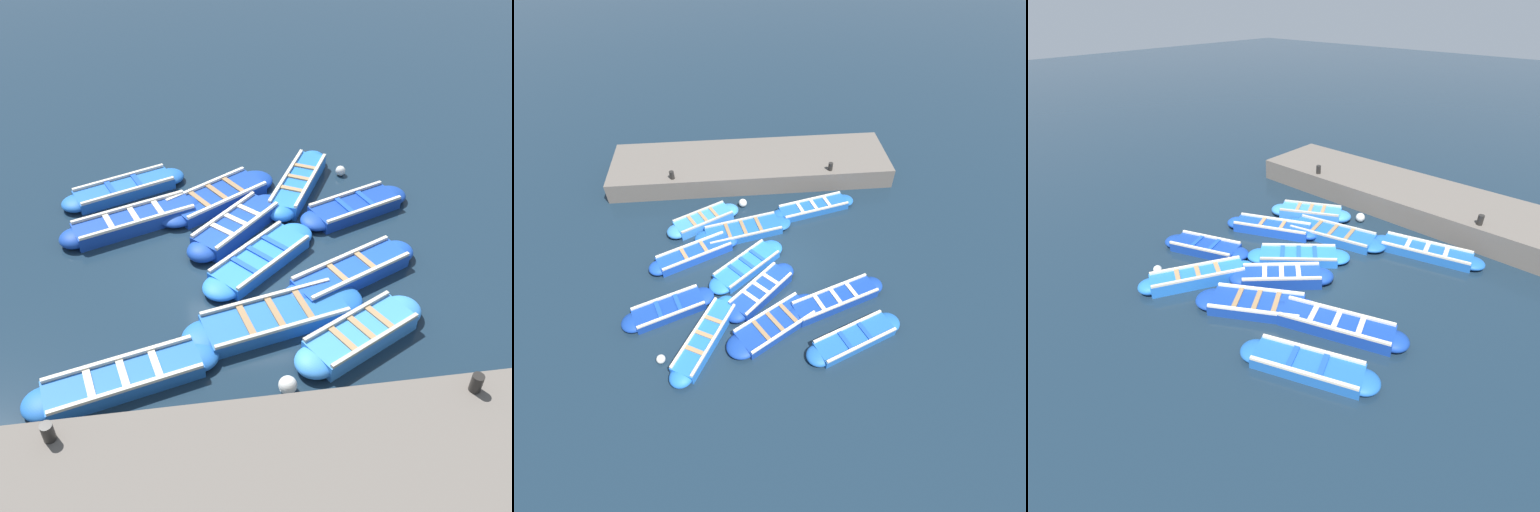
# 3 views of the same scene
# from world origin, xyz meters

# --- Properties ---
(ground_plane) EXTENTS (120.00, 120.00, 0.00)m
(ground_plane) POSITION_xyz_m (0.00, 0.00, 0.00)
(ground_plane) COLOR #162838
(boat_mid_row) EXTENTS (2.15, 3.52, 0.41)m
(boat_mid_row) POSITION_xyz_m (-1.10, -2.45, 0.18)
(boat_mid_row) COLOR #1947B7
(boat_mid_row) RESTS_ON ground
(boat_bow_out) EXTENTS (1.90, 3.23, 0.38)m
(boat_bow_out) POSITION_xyz_m (1.39, -3.21, 0.16)
(boat_bow_out) COLOR navy
(boat_bow_out) RESTS_ON ground
(boat_centre) EXTENTS (1.98, 3.77, 0.42)m
(boat_centre) POSITION_xyz_m (1.54, 2.37, 0.18)
(boat_centre) COLOR navy
(boat_centre) RESTS_ON ground
(boat_tucked) EXTENTS (3.45, 2.30, 0.44)m
(boat_tucked) POSITION_xyz_m (2.65, -1.98, 0.19)
(boat_tucked) COLOR blue
(boat_tucked) RESTS_ON ground
(boat_stern_in) EXTENTS (1.84, 4.07, 0.37)m
(boat_stern_in) POSITION_xyz_m (-2.24, -0.55, 0.16)
(boat_stern_in) COLOR #1E59AD
(boat_stern_in) RESTS_ON ground
(boat_drifting) EXTENTS (1.97, 3.44, 0.36)m
(boat_drifting) POSITION_xyz_m (3.07, 2.66, 0.15)
(boat_drifting) COLOR #1E59AD
(boat_drifting) RESTS_ON ground
(boat_broadside) EXTENTS (2.68, 3.52, 0.37)m
(boat_broadside) POSITION_xyz_m (2.33, 0.24, 0.16)
(boat_broadside) COLOR navy
(boat_broadside) RESTS_ON ground
(boat_far_corner) EXTENTS (1.67, 3.77, 0.36)m
(boat_far_corner) POSITION_xyz_m (-3.42, 2.47, 0.15)
(boat_far_corner) COLOR #1E59AD
(boat_far_corner) RESTS_ON ground
(boat_end_of_row) EXTENTS (2.22, 3.17, 0.44)m
(boat_end_of_row) POSITION_xyz_m (-2.97, -2.15, 0.19)
(boat_end_of_row) COLOR #3884E0
(boat_end_of_row) RESTS_ON ground
(boat_outer_left) EXTENTS (2.86, 3.13, 0.36)m
(boat_outer_left) POSITION_xyz_m (-0.33, -0.52, 0.15)
(boat_outer_left) COLOR blue
(boat_outer_left) RESTS_ON ground
(boat_inner_gap) EXTENTS (2.77, 2.82, 0.44)m
(boat_inner_gap) POSITION_xyz_m (0.95, -0.10, 0.19)
(boat_inner_gap) COLOR navy
(boat_inner_gap) RESTS_ON ground
(quay_wall) EXTENTS (3.40, 12.61, 0.88)m
(quay_wall) POSITION_xyz_m (-6.40, 0.00, 0.44)
(quay_wall) COLOR #605951
(quay_wall) RESTS_ON ground
(bollard_north) EXTENTS (0.20, 0.20, 0.35)m
(bollard_north) POSITION_xyz_m (-5.05, -3.44, 1.06)
(bollard_north) COLOR black
(bollard_north) RESTS_ON quay_wall
(bollard_mid_north) EXTENTS (0.20, 0.20, 0.35)m
(bollard_mid_north) POSITION_xyz_m (-5.05, 3.44, 1.06)
(bollard_mid_north) COLOR black
(bollard_mid_north) RESTS_ON quay_wall
(buoy_orange_near) EXTENTS (0.35, 0.35, 0.35)m
(buoy_orange_near) POSITION_xyz_m (-3.99, -0.50, 0.18)
(buoy_orange_near) COLOR silver
(buoy_orange_near) RESTS_ON ground
(buoy_yellow_far) EXTENTS (0.28, 0.28, 0.28)m
(buoy_yellow_far) POSITION_xyz_m (3.23, -3.31, 0.14)
(buoy_yellow_far) COLOR silver
(buoy_yellow_far) RESTS_ON ground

